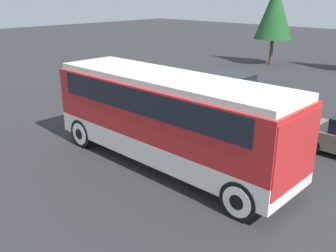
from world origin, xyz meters
TOP-DOWN VIEW (x-y plane):
  - ground_plane at (0.00, 0.00)m, footprint 120.00×120.00m
  - tour_bus at (0.10, 0.00)m, footprint 9.51×2.69m
  - parked_car_mid at (-3.38, 9.02)m, footprint 4.49×1.94m
  - parked_car_far at (-4.23, 6.03)m, footprint 4.22×1.90m
  - tree_center at (-7.64, 20.94)m, footprint 3.16×3.16m

SIDE VIEW (x-z plane):
  - ground_plane at x=0.00m, z-range 0.00..0.00m
  - parked_car_far at x=-4.23m, z-range 0.00..1.45m
  - parked_car_mid at x=-3.38m, z-range -0.01..1.49m
  - tour_bus at x=0.10m, z-range 0.34..3.62m
  - tree_center at x=-7.64m, z-range 1.09..7.81m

